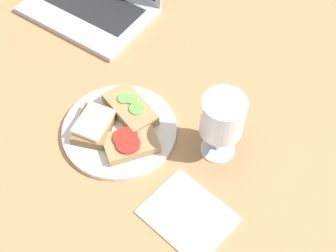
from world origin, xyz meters
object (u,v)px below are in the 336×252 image
(plate, at_px, (120,130))
(sandwich_with_cheese, at_px, (94,125))
(sandwich_with_tomato, at_px, (130,143))
(napkin, at_px, (188,215))
(wine_glass, at_px, (222,119))
(sandwich_with_cucumber, at_px, (131,108))

(plate, relative_size, sandwich_with_cheese, 2.08)
(sandwich_with_tomato, bearing_deg, napkin, -18.10)
(sandwich_with_cheese, bearing_deg, napkin, -10.79)
(sandwich_with_tomato, distance_m, wine_glass, 0.19)
(wine_glass, height_order, napkin, wine_glass)
(wine_glass, relative_size, napkin, 0.99)
(sandwich_with_cheese, height_order, wine_glass, wine_glass)
(sandwich_with_cheese, bearing_deg, wine_glass, 24.93)
(plate, xyz_separation_m, napkin, (0.21, -0.08, -0.00))
(plate, relative_size, napkin, 1.52)
(sandwich_with_tomato, bearing_deg, sandwich_with_cucumber, 124.84)
(plate, relative_size, sandwich_with_cucumber, 1.75)
(sandwich_with_tomato, bearing_deg, plate, 154.29)
(sandwich_with_tomato, xyz_separation_m, sandwich_with_cucumber, (-0.05, 0.07, 0.00))
(sandwich_with_cucumber, bearing_deg, sandwich_with_cheese, -114.17)
(plate, height_order, sandwich_with_cucumber, sandwich_with_cucumber)
(sandwich_with_tomato, xyz_separation_m, sandwich_with_cheese, (-0.08, -0.01, 0.00))
(sandwich_with_cucumber, xyz_separation_m, wine_glass, (0.19, 0.03, 0.07))
(sandwich_with_tomato, xyz_separation_m, wine_glass, (0.14, 0.10, 0.08))
(sandwich_with_tomato, height_order, napkin, sandwich_with_tomato)
(napkin, bearing_deg, sandwich_with_cheese, 169.21)
(sandwich_with_tomato, relative_size, sandwich_with_cucumber, 0.93)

